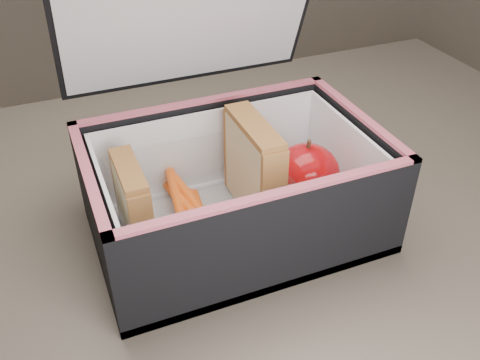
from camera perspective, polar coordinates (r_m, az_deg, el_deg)
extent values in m
cube|color=brown|center=(0.68, -1.56, -4.26)|extent=(1.20, 0.80, 0.03)
cube|color=#382D26|center=(1.38, 15.01, -2.00)|extent=(0.05, 0.05, 0.72)
cube|color=black|center=(0.65, -5.51, 17.21)|extent=(0.31, 0.08, 0.19)
cube|color=#CBBB88|center=(0.59, -11.98, -2.86)|extent=(0.01, 0.08, 0.09)
cube|color=#BF5967|center=(0.59, -11.26, -2.97)|extent=(0.01, 0.08, 0.08)
cube|color=#CBBB88|center=(0.59, -10.62, -2.55)|extent=(0.01, 0.08, 0.09)
cube|color=brown|center=(0.56, -11.85, 1.09)|extent=(0.02, 0.09, 0.01)
cube|color=#CBBB88|center=(0.61, 0.69, 0.93)|extent=(0.01, 0.10, 0.11)
cube|color=#BF5967|center=(0.62, 1.45, 0.77)|extent=(0.01, 0.10, 0.10)
cube|color=#CBBB88|center=(0.62, 2.21, 1.28)|extent=(0.01, 0.10, 0.11)
cube|color=brown|center=(0.58, 1.54, 5.78)|extent=(0.03, 0.11, 0.01)
cylinder|color=#E04100|center=(0.62, -4.12, -4.00)|extent=(0.02, 0.10, 0.01)
cylinder|color=#E04100|center=(0.64, -6.40, -1.60)|extent=(0.01, 0.10, 0.01)
cylinder|color=#E04100|center=(0.59, -4.78, -3.93)|extent=(0.03, 0.10, 0.01)
cylinder|color=#E04100|center=(0.61, -3.41, -5.32)|extent=(0.03, 0.10, 0.01)
cylinder|color=#E04100|center=(0.60, -5.03, -4.19)|extent=(0.02, 0.10, 0.01)
cylinder|color=#E04100|center=(0.62, -6.83, -1.53)|extent=(0.03, 0.10, 0.01)
cylinder|color=#E04100|center=(0.65, -6.08, -2.54)|extent=(0.03, 0.10, 0.01)
cylinder|color=#E04100|center=(0.61, -4.04, -3.82)|extent=(0.02, 0.10, 0.01)
cylinder|color=#E04100|center=(0.62, -5.29, -2.04)|extent=(0.02, 0.10, 0.01)
cube|color=white|center=(0.66, 6.81, -2.27)|extent=(0.09, 0.09, 0.01)
ellipsoid|color=maroon|center=(0.64, 7.07, 0.61)|extent=(0.10, 0.10, 0.07)
cylinder|color=#432817|center=(0.61, 7.35, 3.74)|extent=(0.01, 0.01, 0.01)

